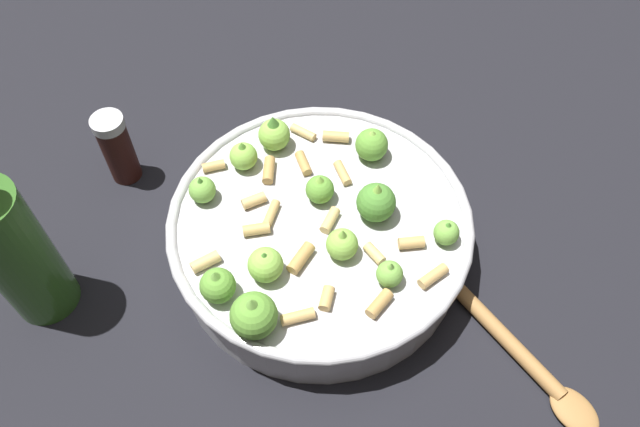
% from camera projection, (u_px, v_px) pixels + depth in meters
% --- Properties ---
extents(ground_plane, '(2.40, 2.40, 0.00)m').
position_uv_depth(ground_plane, '(320.00, 251.00, 0.70)').
color(ground_plane, black).
extents(cooking_pan, '(0.32, 0.32, 0.12)m').
position_uv_depth(cooking_pan, '(319.00, 232.00, 0.67)').
color(cooking_pan, '#B7B7BC').
rests_on(cooking_pan, ground).
extents(pepper_shaker, '(0.04, 0.04, 0.10)m').
position_uv_depth(pepper_shaker, '(117.00, 148.00, 0.72)').
color(pepper_shaker, '#33140F').
rests_on(pepper_shaker, ground).
extents(olive_oil_bottle, '(0.07, 0.07, 0.23)m').
position_uv_depth(olive_oil_bottle, '(14.00, 252.00, 0.59)').
color(olive_oil_bottle, '#336023').
rests_on(olive_oil_bottle, ground).
extents(wooden_spoon, '(0.10, 0.21, 0.02)m').
position_uv_depth(wooden_spoon, '(521.00, 355.00, 0.62)').
color(wooden_spoon, '#9E703D').
rests_on(wooden_spoon, ground).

